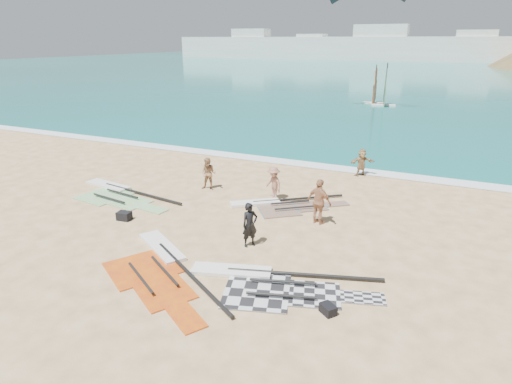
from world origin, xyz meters
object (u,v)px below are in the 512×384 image
at_px(rig_orange, 280,205).
at_px(person_wetsuit, 250,225).
at_px(gear_bag_near, 124,216).
at_px(beachgoer_right, 362,162).
at_px(beachgoer_back, 319,202).
at_px(beachgoer_mid, 274,184).
at_px(rig_grey, 267,282).
at_px(gear_bag_far, 328,309).
at_px(rig_red, 162,266).
at_px(beachgoer_left, 208,174).
at_px(rig_green, 117,193).

height_order(rig_orange, person_wetsuit, person_wetsuit).
bearing_deg(rig_orange, person_wetsuit, -120.91).
distance_m(gear_bag_near, beachgoer_right, 13.16).
bearing_deg(beachgoer_back, beachgoer_mid, -14.00).
height_order(beachgoer_mid, beachgoer_back, beachgoer_back).
distance_m(rig_grey, person_wetsuit, 2.81).
xyz_separation_m(gear_bag_far, beachgoer_right, (-1.87, 13.34, 0.64)).
height_order(rig_orange, beachgoer_right, beachgoer_right).
relative_size(rig_red, beachgoer_mid, 3.54).
bearing_deg(gear_bag_far, beachgoer_left, 137.57).
relative_size(rig_grey, beachgoer_back, 3.27).
bearing_deg(rig_orange, beachgoer_left, 134.20).
bearing_deg(gear_bag_near, rig_orange, 38.36).
relative_size(person_wetsuit, beachgoer_back, 0.87).
xyz_separation_m(beachgoer_mid, beachgoer_back, (2.80, -1.82, 0.16)).
relative_size(rig_orange, gear_bag_far, 11.29).
height_order(rig_red, gear_bag_far, gear_bag_far).
height_order(rig_green, gear_bag_near, gear_bag_near).
distance_m(rig_grey, rig_red, 3.71).
bearing_deg(rig_green, person_wetsuit, -7.05).
bearing_deg(beachgoer_left, rig_red, -84.72).
bearing_deg(rig_orange, beachgoer_mid, 97.43).
height_order(gear_bag_far, beachgoer_left, beachgoer_left).
relative_size(rig_grey, beachgoer_left, 3.83).
bearing_deg(gear_bag_near, rig_grey, -15.34).
xyz_separation_m(rig_orange, beachgoer_mid, (-0.60, 0.60, 0.77)).
height_order(gear_bag_far, person_wetsuit, person_wetsuit).
distance_m(gear_bag_far, beachgoer_left, 11.51).
height_order(gear_bag_far, beachgoer_right, beachgoer_right).
distance_m(beachgoer_left, beachgoer_right, 8.66).
bearing_deg(rig_orange, rig_red, -139.80).
bearing_deg(rig_orange, gear_bag_far, -96.29).
bearing_deg(rig_grey, beachgoer_right, 71.37).
height_order(rig_grey, beachgoer_left, beachgoer_left).
height_order(beachgoer_left, beachgoer_mid, beachgoer_left).
bearing_deg(beachgoer_back, person_wetsuit, 79.46).
bearing_deg(beachgoer_back, rig_red, 75.98).
height_order(gear_bag_near, beachgoer_mid, beachgoer_mid).
bearing_deg(gear_bag_near, beachgoer_mid, 45.37).
bearing_deg(gear_bag_near, beachgoer_back, 22.06).
relative_size(beachgoer_mid, beachgoer_right, 1.05).
xyz_separation_m(gear_bag_far, beachgoer_back, (-2.09, 5.91, 0.84)).
distance_m(rig_grey, beachgoer_left, 9.47).
xyz_separation_m(beachgoer_left, beachgoer_back, (6.39, -1.84, 0.14)).
height_order(rig_grey, rig_red, rig_red).
distance_m(beachgoer_mid, beachgoer_right, 6.37).
bearing_deg(rig_red, person_wetsuit, 85.06).
distance_m(rig_red, gear_bag_near, 4.73).
distance_m(gear_bag_far, person_wetsuit, 4.82).
xyz_separation_m(rig_red, beachgoer_mid, (0.95, 7.58, 0.77)).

